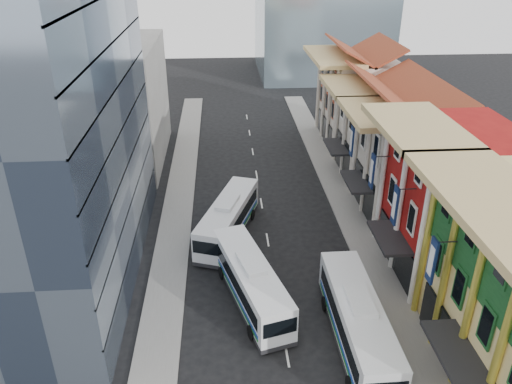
{
  "coord_description": "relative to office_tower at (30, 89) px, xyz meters",
  "views": [
    {
      "loc": [
        -3.72,
        -16.04,
        24.26
      ],
      "look_at": [
        -1.16,
        20.38,
        5.71
      ],
      "focal_mm": 35.0,
      "sensor_mm": 36.0,
      "label": 1
    }
  ],
  "objects": [
    {
      "name": "sidewalk_right",
      "position": [
        25.5,
        3.0,
        -14.93
      ],
      "size": [
        3.0,
        90.0,
        0.15
      ],
      "primitive_type": "cube",
      "color": "slate",
      "rests_on": "ground"
    },
    {
      "name": "sidewalk_left",
      "position": [
        8.5,
        3.0,
        -14.93
      ],
      "size": [
        3.0,
        90.0,
        0.15
      ],
      "primitive_type": "cube",
      "color": "slate",
      "rests_on": "ground"
    },
    {
      "name": "shophouse_red",
      "position": [
        31.0,
        -2.0,
        -9.0
      ],
      "size": [
        8.0,
        10.0,
        12.0
      ],
      "primitive_type": "cube",
      "color": "maroon",
      "rests_on": "ground"
    },
    {
      "name": "shophouse_cream_near",
      "position": [
        31.0,
        7.5,
        -10.0
      ],
      "size": [
        8.0,
        9.0,
        10.0
      ],
      "primitive_type": "cube",
      "color": "beige",
      "rests_on": "ground"
    },
    {
      "name": "shophouse_cream_mid",
      "position": [
        31.0,
        16.5,
        -10.0
      ],
      "size": [
        8.0,
        9.0,
        10.0
      ],
      "primitive_type": "cube",
      "color": "beige",
      "rests_on": "ground"
    },
    {
      "name": "shophouse_cream_far",
      "position": [
        31.0,
        27.0,
        -9.5
      ],
      "size": [
        8.0,
        12.0,
        11.0
      ],
      "primitive_type": "cube",
      "color": "beige",
      "rests_on": "ground"
    },
    {
      "name": "office_tower",
      "position": [
        0.0,
        0.0,
        0.0
      ],
      "size": [
        12.0,
        26.0,
        30.0
      ],
      "primitive_type": "cube",
      "color": "#3D4B61",
      "rests_on": "ground"
    },
    {
      "name": "office_block_far",
      "position": [
        1.0,
        23.0,
        -8.0
      ],
      "size": [
        10.0,
        18.0,
        14.0
      ],
      "primitive_type": "cube",
      "color": "gray",
      "rests_on": "ground"
    },
    {
      "name": "bus_left_near",
      "position": [
        15.0,
        -5.4,
        -13.18
      ],
      "size": [
        5.62,
        11.67,
        3.65
      ],
      "primitive_type": null,
      "rotation": [
        0.0,
        0.0,
        0.27
      ],
      "color": "white",
      "rests_on": "ground"
    },
    {
      "name": "bus_left_far",
      "position": [
        13.5,
        4.03,
        -13.18
      ],
      "size": [
        6.26,
        11.6,
        3.64
      ],
      "primitive_type": null,
      "rotation": [
        0.0,
        0.0,
        -0.34
      ],
      "color": "silver",
      "rests_on": "ground"
    },
    {
      "name": "bus_right",
      "position": [
        21.69,
        -10.3,
        -13.09
      ],
      "size": [
        2.9,
        11.95,
        3.83
      ],
      "primitive_type": null,
      "rotation": [
        0.0,
        0.0,
        0.01
      ],
      "color": "silver",
      "rests_on": "ground"
    }
  ]
}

